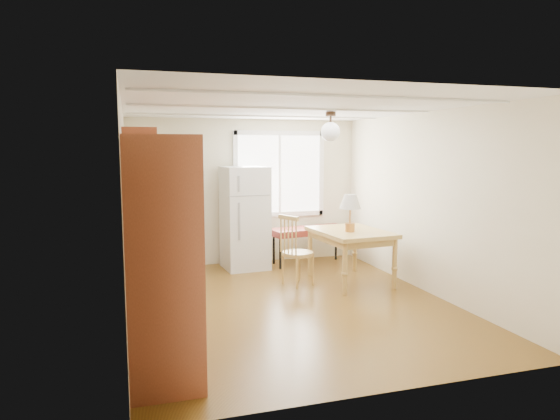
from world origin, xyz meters
name	(u,v)px	position (x,y,z in m)	size (l,w,h in m)	color
room_shell	(290,208)	(0.00, 0.00, 1.25)	(4.60, 5.60, 2.62)	#4E3210
kitchen_run	(155,258)	(-1.72, -0.63, 0.84)	(0.65, 3.40, 2.20)	brown
window_unit	(279,174)	(0.60, 2.47, 1.55)	(1.64, 0.05, 1.51)	white
pendant_light	(330,131)	(0.70, 0.40, 2.24)	(0.26, 0.26, 0.40)	black
refrigerator	(245,218)	(-0.12, 2.07, 0.85)	(0.75, 0.76, 1.70)	silver
bench	(309,231)	(1.00, 2.02, 0.57)	(1.46, 0.73, 0.64)	maroon
dining_table	(351,237)	(1.19, 0.74, 0.68)	(1.05, 1.33, 0.79)	#A98641
chair	(293,246)	(0.30, 0.79, 0.59)	(0.51, 0.50, 1.03)	#A98641
table_lamp	(350,205)	(1.12, 0.64, 1.18)	(0.32, 0.32, 0.55)	#B37A39
coffee_maker	(154,243)	(-1.72, -0.76, 1.03)	(0.20, 0.25, 0.36)	black
kettle	(151,248)	(-1.76, -0.82, 0.99)	(0.12, 0.12, 0.22)	red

